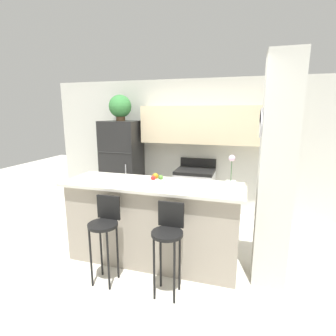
{
  "coord_description": "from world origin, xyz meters",
  "views": [
    {
      "loc": [
        1.1,
        -3.0,
        1.95
      ],
      "look_at": [
        0.0,
        0.69,
        1.12
      ],
      "focal_mm": 28.0,
      "sensor_mm": 36.0,
      "label": 1
    }
  ],
  "objects_px": {
    "fruit_bowl": "(157,180)",
    "trash_bin": "(146,206)",
    "potted_plant_on_fridge": "(120,107)",
    "stove_range": "(195,193)",
    "bar_stool_left": "(105,227)",
    "refrigerator": "(122,166)",
    "orchid_vase": "(231,180)",
    "bar_stool_right": "(168,236)"
  },
  "relations": [
    {
      "from": "stove_range",
      "to": "bar_stool_left",
      "type": "distance_m",
      "value": 2.3
    },
    {
      "from": "refrigerator",
      "to": "bar_stool_left",
      "type": "bearing_deg",
      "value": -68.76
    },
    {
      "from": "refrigerator",
      "to": "potted_plant_on_fridge",
      "type": "bearing_deg",
      "value": 119.46
    },
    {
      "from": "bar_stool_right",
      "to": "trash_bin",
      "type": "relative_size",
      "value": 2.66
    },
    {
      "from": "orchid_vase",
      "to": "trash_bin",
      "type": "height_order",
      "value": "orchid_vase"
    },
    {
      "from": "stove_range",
      "to": "trash_bin",
      "type": "relative_size",
      "value": 2.82
    },
    {
      "from": "trash_bin",
      "to": "stove_range",
      "type": "bearing_deg",
      "value": 14.17
    },
    {
      "from": "bar_stool_left",
      "to": "bar_stool_right",
      "type": "relative_size",
      "value": 1.0
    },
    {
      "from": "stove_range",
      "to": "potted_plant_on_fridge",
      "type": "xyz_separation_m",
      "value": [
        -1.47,
        -0.01,
        1.58
      ]
    },
    {
      "from": "trash_bin",
      "to": "fruit_bowl",
      "type": "bearing_deg",
      "value": -63.19
    },
    {
      "from": "potted_plant_on_fridge",
      "to": "stove_range",
      "type": "bearing_deg",
      "value": 0.55
    },
    {
      "from": "stove_range",
      "to": "bar_stool_right",
      "type": "xyz_separation_m",
      "value": [
        0.14,
        -2.21,
        0.21
      ]
    },
    {
      "from": "bar_stool_right",
      "to": "orchid_vase",
      "type": "relative_size",
      "value": 2.45
    },
    {
      "from": "bar_stool_left",
      "to": "fruit_bowl",
      "type": "xyz_separation_m",
      "value": [
        0.42,
        0.6,
        0.43
      ]
    },
    {
      "from": "bar_stool_left",
      "to": "fruit_bowl",
      "type": "distance_m",
      "value": 0.85
    },
    {
      "from": "refrigerator",
      "to": "potted_plant_on_fridge",
      "type": "xyz_separation_m",
      "value": [
        -0.0,
        0.0,
        1.15
      ]
    },
    {
      "from": "bar_stool_right",
      "to": "fruit_bowl",
      "type": "distance_m",
      "value": 0.81
    },
    {
      "from": "bar_stool_left",
      "to": "bar_stool_right",
      "type": "distance_m",
      "value": 0.75
    },
    {
      "from": "bar_stool_left",
      "to": "bar_stool_right",
      "type": "bearing_deg",
      "value": 0.0
    },
    {
      "from": "refrigerator",
      "to": "trash_bin",
      "type": "relative_size",
      "value": 4.67
    },
    {
      "from": "refrigerator",
      "to": "fruit_bowl",
      "type": "distance_m",
      "value": 2.05
    },
    {
      "from": "refrigerator",
      "to": "stove_range",
      "type": "distance_m",
      "value": 1.53
    },
    {
      "from": "bar_stool_left",
      "to": "potted_plant_on_fridge",
      "type": "relative_size",
      "value": 2.08
    },
    {
      "from": "bar_stool_left",
      "to": "fruit_bowl",
      "type": "height_order",
      "value": "fruit_bowl"
    },
    {
      "from": "stove_range",
      "to": "bar_stool_left",
      "type": "relative_size",
      "value": 1.06
    },
    {
      "from": "trash_bin",
      "to": "potted_plant_on_fridge",
      "type": "bearing_deg",
      "value": 159.73
    },
    {
      "from": "potted_plant_on_fridge",
      "to": "fruit_bowl",
      "type": "xyz_separation_m",
      "value": [
        1.27,
        -1.6,
        -0.94
      ]
    },
    {
      "from": "fruit_bowl",
      "to": "trash_bin",
      "type": "bearing_deg",
      "value": 116.81
    },
    {
      "from": "potted_plant_on_fridge",
      "to": "orchid_vase",
      "type": "xyz_separation_m",
      "value": [
        2.19,
        -1.68,
        -0.85
      ]
    },
    {
      "from": "fruit_bowl",
      "to": "stove_range",
      "type": "bearing_deg",
      "value": 83.16
    },
    {
      "from": "stove_range",
      "to": "fruit_bowl",
      "type": "bearing_deg",
      "value": -96.84
    },
    {
      "from": "bar_stool_left",
      "to": "stove_range",
      "type": "bearing_deg",
      "value": 74.48
    },
    {
      "from": "stove_range",
      "to": "potted_plant_on_fridge",
      "type": "relative_size",
      "value": 2.2
    },
    {
      "from": "stove_range",
      "to": "potted_plant_on_fridge",
      "type": "bearing_deg",
      "value": -179.45
    },
    {
      "from": "refrigerator",
      "to": "trash_bin",
      "type": "xyz_separation_m",
      "value": [
        0.57,
        -0.21,
        -0.7
      ]
    },
    {
      "from": "potted_plant_on_fridge",
      "to": "orchid_vase",
      "type": "height_order",
      "value": "potted_plant_on_fridge"
    },
    {
      "from": "orchid_vase",
      "to": "refrigerator",
      "type": "bearing_deg",
      "value": 142.57
    },
    {
      "from": "bar_stool_right",
      "to": "trash_bin",
      "type": "height_order",
      "value": "bar_stool_right"
    },
    {
      "from": "potted_plant_on_fridge",
      "to": "fruit_bowl",
      "type": "height_order",
      "value": "potted_plant_on_fridge"
    },
    {
      "from": "bar_stool_left",
      "to": "trash_bin",
      "type": "height_order",
      "value": "bar_stool_left"
    },
    {
      "from": "bar_stool_left",
      "to": "potted_plant_on_fridge",
      "type": "xyz_separation_m",
      "value": [
        -0.85,
        2.2,
        1.37
      ]
    },
    {
      "from": "fruit_bowl",
      "to": "potted_plant_on_fridge",
      "type": "bearing_deg",
      "value": 128.56
    }
  ]
}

